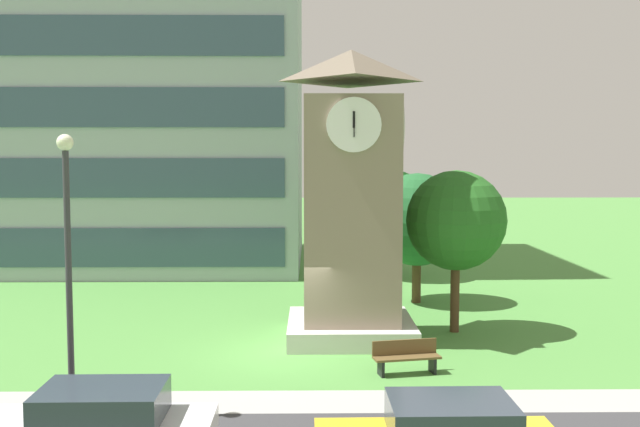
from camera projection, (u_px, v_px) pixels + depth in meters
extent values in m
plane|color=#4C893D|center=(288.00, 356.00, 21.03)|extent=(160.00, 160.00, 0.00)
cube|color=#9E9E99|center=(283.00, 402.00, 17.12)|extent=(120.00, 1.60, 0.01)
cube|color=#9EA8B2|center=(160.00, 27.00, 39.22)|extent=(15.24, 13.66, 25.60)
cube|color=#384C60|center=(132.00, 248.00, 33.25)|extent=(14.02, 0.10, 1.80)
cube|color=#384C60|center=(131.00, 178.00, 33.00)|extent=(14.02, 0.10, 1.80)
cube|color=#384C60|center=(130.00, 107.00, 32.74)|extent=(14.02, 0.10, 1.80)
cube|color=#384C60|center=(128.00, 35.00, 32.49)|extent=(14.02, 0.10, 1.80)
cube|color=gray|center=(351.00, 219.00, 22.85)|extent=(2.93, 2.93, 7.62)
cube|color=beige|center=(350.00, 328.00, 23.13)|extent=(3.95, 3.95, 0.60)
pyramid|color=#6A5D4D|center=(351.00, 66.00, 22.47)|extent=(3.22, 3.22, 0.98)
cylinder|color=white|center=(354.00, 125.00, 21.10)|extent=(1.61, 0.12, 1.61)
cylinder|color=white|center=(400.00, 127.00, 22.64)|extent=(0.12, 1.61, 1.61)
cube|color=black|center=(354.00, 120.00, 21.02)|extent=(0.08, 0.08, 0.48)
cube|color=black|center=(354.00, 125.00, 21.02)|extent=(0.03, 0.06, 0.73)
cube|color=brown|center=(407.00, 358.00, 19.25)|extent=(1.86, 0.82, 0.06)
cube|color=brown|center=(404.00, 347.00, 19.45)|extent=(1.78, 0.40, 0.40)
cube|color=black|center=(381.00, 367.00, 19.12)|extent=(0.16, 0.44, 0.45)
cube|color=black|center=(432.00, 364.00, 19.42)|extent=(0.16, 0.44, 0.45)
cylinder|color=#333338|center=(69.00, 286.00, 15.83)|extent=(0.14, 0.14, 5.91)
sphere|color=#F2EFCC|center=(65.00, 142.00, 15.58)|extent=(0.36, 0.36, 0.36)
cylinder|color=#513823|center=(455.00, 294.00, 23.85)|extent=(0.30, 0.30, 2.56)
sphere|color=#245F1F|center=(456.00, 220.00, 23.66)|extent=(3.28, 3.28, 3.28)
cylinder|color=#513823|center=(394.00, 256.00, 34.42)|extent=(0.28, 0.28, 2.06)
sphere|color=#23802B|center=(394.00, 208.00, 34.24)|extent=(3.59, 3.59, 3.59)
cylinder|color=#513823|center=(416.00, 277.00, 28.65)|extent=(0.35, 0.35, 2.03)
sphere|color=#205C2B|center=(417.00, 219.00, 28.46)|extent=(3.65, 3.65, 3.65)
cube|color=#2D3842|center=(102.00, 404.00, 12.91)|extent=(2.20, 1.60, 0.60)
cube|color=#2D3842|center=(451.00, 418.00, 12.22)|extent=(2.11, 1.54, 0.60)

